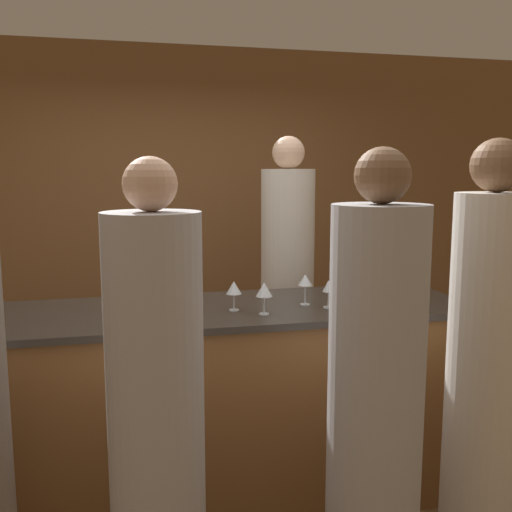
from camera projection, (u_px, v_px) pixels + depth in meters
The scene contains 16 objects.
ground_plane at pixel (214, 498), 3.13m from camera, with size 14.00×14.00×0.00m, color brown.
back_wall at pixel (177, 216), 4.83m from camera, with size 8.00×0.06×2.80m.
bar_counter at pixel (213, 405), 3.05m from camera, with size 2.75×0.79×1.07m.
bartender at pixel (287, 294), 3.94m from camera, with size 0.36×0.36×2.01m.
guest_0 at pixel (156, 420), 2.14m from camera, with size 0.36×0.36×1.83m.
guest_2 at pixel (375, 404), 2.25m from camera, with size 0.38×0.38×1.87m.
guest_3 at pixel (485, 374), 2.49m from camera, with size 0.34×0.34×1.91m.
wine_bottle_0 at pixel (353, 280), 3.15m from camera, with size 0.07×0.07×0.29m.
wine_glass_0 at pixel (387, 284), 3.01m from camera, with size 0.08×0.08×0.15m.
wine_glass_1 at pixel (187, 287), 2.95m from camera, with size 0.08×0.08×0.15m.
wine_glass_2 at pixel (328, 287), 2.96m from camera, with size 0.06×0.06×0.15m.
wine_glass_3 at pixel (407, 274), 3.21m from camera, with size 0.07×0.07×0.18m.
wine_glass_4 at pixel (234, 288), 2.90m from camera, with size 0.08×0.08×0.15m.
wine_glass_5 at pixel (305, 281), 3.02m from camera, with size 0.08×0.08×0.17m.
wine_glass_6 at pixel (410, 283), 2.96m from camera, with size 0.07×0.07×0.17m.
wine_glass_7 at pixel (264, 290), 2.81m from camera, with size 0.08×0.08×0.16m.
Camera 1 is at (-0.42, -2.88, 1.77)m, focal length 40.00 mm.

